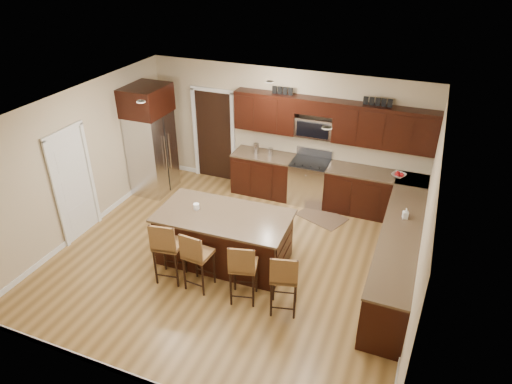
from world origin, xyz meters
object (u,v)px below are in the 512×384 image
at_px(stool_left, 166,245).
at_px(refrigerator, 151,139).
at_px(stool_right, 243,267).
at_px(island, 224,239).
at_px(range, 309,181).
at_px(stool_mid, 196,255).
at_px(stool_extra, 284,277).

distance_m(stool_left, refrigerator, 3.25).
xyz_separation_m(stool_left, stool_right, (1.31, 0.00, -0.04)).
relative_size(island, stool_left, 2.01).
xyz_separation_m(range, island, (-0.79, -2.49, -0.04)).
bearing_deg(stool_left, stool_mid, -8.87).
bearing_deg(range, stool_left, -112.55).
bearing_deg(stool_right, range, 74.59).
xyz_separation_m(island, stool_mid, (-0.08, -0.84, 0.24)).
xyz_separation_m(stool_right, stool_extra, (0.65, 0.00, 0.00)).
relative_size(range, island, 0.49).
bearing_deg(stool_left, refrigerator, 117.33).
bearing_deg(range, stool_mid, -104.61).
xyz_separation_m(island, refrigerator, (-2.51, 1.73, 0.78)).
bearing_deg(stool_left, island, 45.65).
distance_m(island, stool_mid, 0.88).
relative_size(stool_right, stool_extra, 1.00).
distance_m(island, stool_left, 1.07).
xyz_separation_m(range, stool_right, (-0.08, -3.34, 0.20)).
bearing_deg(refrigerator, island, -34.62).
bearing_deg(refrigerator, range, 13.03).
height_order(island, stool_left, stool_left).
relative_size(island, stool_right, 2.12).
xyz_separation_m(range, stool_extra, (0.57, -3.34, 0.20)).
xyz_separation_m(stool_mid, refrigerator, (-2.43, 2.57, 0.54)).
bearing_deg(stool_right, island, 116.20).
distance_m(range, island, 2.62).
bearing_deg(stool_extra, refrigerator, 132.35).
bearing_deg(stool_right, refrigerator, 127.34).
bearing_deg(island, stool_extra, -33.68).
height_order(stool_mid, refrigerator, refrigerator).
xyz_separation_m(island, stool_left, (-0.59, -0.85, 0.28)).
relative_size(range, stool_right, 1.03).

